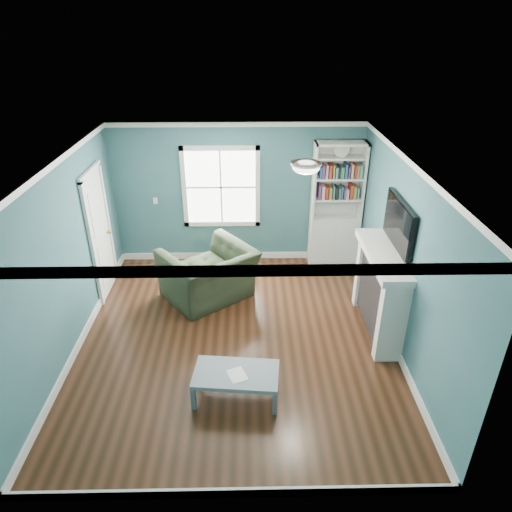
{
  "coord_description": "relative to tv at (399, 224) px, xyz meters",
  "views": [
    {
      "loc": [
        0.18,
        -5.34,
        4.2
      ],
      "look_at": [
        0.29,
        0.4,
        1.15
      ],
      "focal_mm": 32.0,
      "sensor_mm": 36.0,
      "label": 1
    }
  ],
  "objects": [
    {
      "name": "trim",
      "position": [
        -2.2,
        -0.2,
        -0.49
      ],
      "size": [
        4.5,
        5.0,
        2.6
      ],
      "color": "white",
      "rests_on": "ground"
    },
    {
      "name": "ceiling_fixture",
      "position": [
        -1.3,
        -0.1,
        0.82
      ],
      "size": [
        0.38,
        0.38,
        0.15
      ],
      "color": "white",
      "rests_on": "room_walls"
    },
    {
      "name": "paper_sheet",
      "position": [
        -2.17,
        -1.38,
        -1.35
      ],
      "size": [
        0.28,
        0.31,
        0.0
      ],
      "primitive_type": "cube",
      "rotation": [
        0.0,
        0.0,
        0.39
      ],
      "color": "white",
      "rests_on": "coffee_table"
    },
    {
      "name": "floor",
      "position": [
        -2.2,
        -0.2,
        -1.72
      ],
      "size": [
        5.0,
        5.0,
        0.0
      ],
      "primitive_type": "plane",
      "color": "black",
      "rests_on": "ground"
    },
    {
      "name": "room_walls",
      "position": [
        -2.2,
        -0.2,
        -0.14
      ],
      "size": [
        5.0,
        5.0,
        5.0
      ],
      "color": "#2C5B65",
      "rests_on": "ground"
    },
    {
      "name": "coffee_table",
      "position": [
        -2.18,
        -1.34,
        -1.4
      ],
      "size": [
        1.08,
        0.66,
        0.37
      ],
      "rotation": [
        0.0,
        0.0,
        -0.1
      ],
      "color": "#545B65",
      "rests_on": "ground"
    },
    {
      "name": "light_switch",
      "position": [
        -3.7,
        2.28,
        -0.52
      ],
      "size": [
        0.08,
        0.01,
        0.12
      ],
      "primitive_type": "cube",
      "color": "white",
      "rests_on": "room_walls"
    },
    {
      "name": "bookshelf",
      "position": [
        -0.43,
        2.1,
        -0.8
      ],
      "size": [
        0.9,
        0.35,
        2.31
      ],
      "color": "silver",
      "rests_on": "ground"
    },
    {
      "name": "fireplace",
      "position": [
        -0.12,
        0.0,
        -1.09
      ],
      "size": [
        0.44,
        1.58,
        1.3
      ],
      "color": "black",
      "rests_on": "ground"
    },
    {
      "name": "window",
      "position": [
        -2.5,
        2.29,
        -0.27
      ],
      "size": [
        1.4,
        0.06,
        1.5
      ],
      "color": "white",
      "rests_on": "room_walls"
    },
    {
      "name": "recliner",
      "position": [
        -2.67,
        0.92,
        -1.14
      ],
      "size": [
        1.59,
        1.51,
        1.17
      ],
      "primitive_type": "imported",
      "rotation": [
        0.0,
        0.0,
        -2.49
      ],
      "color": "#222C1C",
      "rests_on": "ground"
    },
    {
      "name": "tv",
      "position": [
        0.0,
        0.0,
        0.0
      ],
      "size": [
        0.06,
        1.1,
        0.65
      ],
      "primitive_type": "cube",
      "color": "black",
      "rests_on": "fireplace"
    },
    {
      "name": "door",
      "position": [
        -4.42,
        1.2,
        -0.65
      ],
      "size": [
        0.12,
        0.98,
        2.17
      ],
      "color": "silver",
      "rests_on": "ground"
    }
  ]
}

